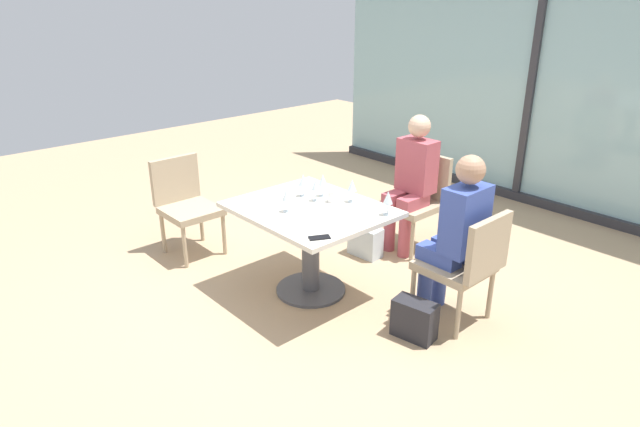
# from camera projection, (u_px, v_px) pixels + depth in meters

# --- Properties ---
(ground_plane) EXTENTS (12.00, 12.00, 0.00)m
(ground_plane) POSITION_uv_depth(u_px,v_px,m) (311.00, 291.00, 4.46)
(ground_plane) COLOR tan
(window_wall_backdrop) EXTENTS (5.43, 0.10, 2.70)m
(window_wall_backdrop) POSITION_uv_depth(u_px,v_px,m) (531.00, 95.00, 5.98)
(window_wall_backdrop) COLOR #8FB7BC
(window_wall_backdrop) RESTS_ON ground_plane
(dining_table_main) EXTENTS (1.14, 0.96, 0.73)m
(dining_table_main) POSITION_uv_depth(u_px,v_px,m) (310.00, 229.00, 4.26)
(dining_table_main) COLOR silver
(dining_table_main) RESTS_ON ground_plane
(chair_near_window) EXTENTS (0.46, 0.51, 0.87)m
(chair_near_window) POSITION_uv_depth(u_px,v_px,m) (418.00, 196.00, 5.09)
(chair_near_window) COLOR tan
(chair_near_window) RESTS_ON ground_plane
(chair_far_right) EXTENTS (0.50, 0.46, 0.87)m
(chair_far_right) POSITION_uv_depth(u_px,v_px,m) (467.00, 261.00, 3.86)
(chair_far_right) COLOR tan
(chair_far_right) RESTS_ON ground_plane
(chair_side_end) EXTENTS (0.50, 0.46, 0.87)m
(chair_side_end) POSITION_uv_depth(u_px,v_px,m) (185.00, 200.00, 4.98)
(chair_side_end) COLOR tan
(chair_side_end) RESTS_ON ground_plane
(person_near_window) EXTENTS (0.34, 0.39, 1.26)m
(person_near_window) POSITION_uv_depth(u_px,v_px,m) (412.00, 177.00, 4.95)
(person_near_window) COLOR #B24C56
(person_near_window) RESTS_ON ground_plane
(person_far_right) EXTENTS (0.39, 0.34, 1.26)m
(person_far_right) POSITION_uv_depth(u_px,v_px,m) (457.00, 230.00, 3.86)
(person_far_right) COLOR #384C9E
(person_far_right) RESTS_ON ground_plane
(wine_glass_0) EXTENTS (0.07, 0.07, 0.18)m
(wine_glass_0) POSITION_uv_depth(u_px,v_px,m) (323.00, 181.00, 4.36)
(wine_glass_0) COLOR silver
(wine_glass_0) RESTS_ON dining_table_main
(wine_glass_1) EXTENTS (0.07, 0.07, 0.18)m
(wine_glass_1) POSITION_uv_depth(u_px,v_px,m) (388.00, 198.00, 3.99)
(wine_glass_1) COLOR silver
(wine_glass_1) RESTS_ON dining_table_main
(wine_glass_2) EXTENTS (0.07, 0.07, 0.18)m
(wine_glass_2) POSITION_uv_depth(u_px,v_px,m) (316.00, 185.00, 4.27)
(wine_glass_2) COLOR silver
(wine_glass_2) RESTS_ON dining_table_main
(wine_glass_3) EXTENTS (0.07, 0.07, 0.18)m
(wine_glass_3) POSITION_uv_depth(u_px,v_px,m) (287.00, 195.00, 4.05)
(wine_glass_3) COLOR silver
(wine_glass_3) RESTS_ON dining_table_main
(wine_glass_4) EXTENTS (0.07, 0.07, 0.18)m
(wine_glass_4) POSITION_uv_depth(u_px,v_px,m) (303.00, 180.00, 4.36)
(wine_glass_4) COLOR silver
(wine_glass_4) RESTS_ON dining_table_main
(wine_glass_5) EXTENTS (0.07, 0.07, 0.18)m
(wine_glass_5) POSITION_uv_depth(u_px,v_px,m) (352.00, 186.00, 4.25)
(wine_glass_5) COLOR silver
(wine_glass_5) RESTS_ON dining_table_main
(coffee_cup) EXTENTS (0.08, 0.08, 0.09)m
(coffee_cup) POSITION_uv_depth(u_px,v_px,m) (332.00, 196.00, 4.28)
(coffee_cup) COLOR white
(coffee_cup) RESTS_ON dining_table_main
(cell_phone_on_table) EXTENTS (0.13, 0.16, 0.01)m
(cell_phone_on_table) POSITION_uv_depth(u_px,v_px,m) (319.00, 238.00, 3.66)
(cell_phone_on_table) COLOR black
(cell_phone_on_table) RESTS_ON dining_table_main
(handbag_0) EXTENTS (0.31, 0.18, 0.28)m
(handbag_0) POSITION_uv_depth(u_px,v_px,m) (365.00, 241.00, 5.01)
(handbag_0) COLOR silver
(handbag_0) RESTS_ON ground_plane
(handbag_1) EXTENTS (0.32, 0.21, 0.28)m
(handbag_1) POSITION_uv_depth(u_px,v_px,m) (414.00, 319.00, 3.82)
(handbag_1) COLOR #232328
(handbag_1) RESTS_ON ground_plane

